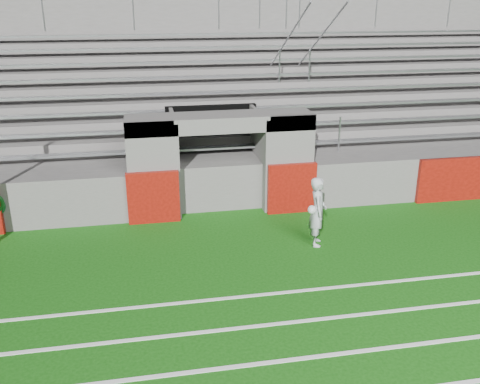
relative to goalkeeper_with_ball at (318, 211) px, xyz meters
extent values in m
plane|color=#114B0C|center=(-1.84, -0.97, -0.82)|extent=(90.00, 90.00, 0.00)
cube|color=white|center=(-1.84, -3.97, -0.81)|extent=(28.00, 0.09, 0.01)
cube|color=white|center=(-1.84, -2.97, -0.81)|extent=(28.00, 0.09, 0.01)
cube|color=white|center=(-1.84, -1.97, -0.81)|extent=(28.00, 0.09, 0.01)
cube|color=#585654|center=(-3.64, 2.53, 0.48)|extent=(1.20, 1.00, 2.60)
cube|color=#585654|center=(-0.04, 2.53, 0.48)|extent=(1.20, 1.00, 2.60)
cube|color=black|center=(-1.84, 4.23, 0.43)|extent=(2.60, 0.20, 2.50)
cube|color=#585654|center=(-2.99, 3.13, 0.43)|extent=(0.10, 2.20, 2.50)
cube|color=#585654|center=(-0.69, 3.13, 0.43)|extent=(0.10, 2.20, 2.50)
cube|color=#585654|center=(-1.84, 2.53, 1.58)|extent=(4.80, 1.00, 0.40)
cube|color=#585654|center=(-1.84, 6.38, 0.33)|extent=(26.00, 8.00, 0.20)
cube|color=#585654|center=(-1.84, 6.38, -0.29)|extent=(26.00, 8.00, 1.05)
cube|color=#630E08|center=(-3.64, 1.98, -0.14)|extent=(1.30, 0.15, 1.35)
cube|color=#630E08|center=(-0.04, 1.98, -0.14)|extent=(1.30, 0.15, 1.35)
cube|color=#630E08|center=(4.66, 1.98, -0.19)|extent=(2.20, 0.15, 1.25)
cube|color=gray|center=(-1.84, 3.46, 0.65)|extent=(23.00, 0.28, 0.06)
cube|color=#585654|center=(-1.84, 4.31, 0.62)|extent=(24.00, 0.75, 0.38)
cube|color=gray|center=(-1.84, 4.21, 1.03)|extent=(23.00, 0.28, 0.06)
cube|color=#585654|center=(-1.84, 5.06, 0.81)|extent=(24.00, 0.75, 0.76)
cube|color=gray|center=(-1.84, 4.96, 1.41)|extent=(23.00, 0.28, 0.06)
cube|color=#585654|center=(-1.84, 5.81, 1.00)|extent=(24.00, 0.75, 1.14)
cube|color=gray|center=(-1.84, 5.71, 1.79)|extent=(23.00, 0.28, 0.06)
cube|color=#585654|center=(-1.84, 6.56, 1.19)|extent=(24.00, 0.75, 1.52)
cube|color=gray|center=(-1.84, 6.46, 2.17)|extent=(23.00, 0.28, 0.06)
cube|color=#585654|center=(-1.84, 7.31, 1.38)|extent=(24.00, 0.75, 1.90)
cube|color=gray|center=(-1.84, 7.21, 2.55)|extent=(23.00, 0.28, 0.06)
cube|color=#585654|center=(-1.84, 8.06, 1.57)|extent=(24.00, 0.75, 2.28)
cube|color=gray|center=(-1.84, 7.96, 2.93)|extent=(23.00, 0.28, 0.06)
cube|color=#585654|center=(-1.84, 8.81, 1.76)|extent=(24.00, 0.75, 2.66)
cube|color=gray|center=(-1.84, 8.71, 3.31)|extent=(23.00, 0.28, 0.06)
cube|color=#585654|center=(-1.84, 9.48, 1.83)|extent=(26.00, 0.60, 5.29)
cylinder|color=#A5A8AD|center=(0.66, 3.18, 0.93)|extent=(0.05, 0.05, 1.00)
cylinder|color=#A5A8AD|center=(0.66, 6.18, 2.45)|extent=(0.05, 0.05, 1.00)
cylinder|color=#A5A8AD|center=(0.66, 9.18, 3.97)|extent=(0.05, 0.05, 1.00)
cylinder|color=#A5A8AD|center=(0.66, 6.18, 2.95)|extent=(0.05, 6.02, 3.08)
cylinder|color=#A5A8AD|center=(1.66, 3.18, 0.93)|extent=(0.05, 0.05, 1.00)
cylinder|color=#A5A8AD|center=(1.66, 6.18, 2.45)|extent=(0.05, 0.05, 1.00)
cylinder|color=#A5A8AD|center=(1.66, 9.18, 3.97)|extent=(0.05, 0.05, 1.00)
cylinder|color=#A5A8AD|center=(1.66, 6.18, 2.95)|extent=(0.05, 6.02, 3.08)
cylinder|color=#A5A8AD|center=(-6.84, 9.18, 4.02)|extent=(0.05, 0.05, 1.10)
cylinder|color=#A5A8AD|center=(-3.84, 9.18, 4.02)|extent=(0.05, 0.05, 1.10)
cylinder|color=#A5A8AD|center=(-0.84, 9.18, 4.02)|extent=(0.05, 0.05, 1.10)
cylinder|color=#A5A8AD|center=(2.16, 9.18, 4.02)|extent=(0.05, 0.05, 1.10)
cylinder|color=#A5A8AD|center=(5.16, 9.18, 4.02)|extent=(0.05, 0.05, 1.10)
cylinder|color=#A5A8AD|center=(8.16, 9.18, 4.02)|extent=(0.05, 0.05, 1.10)
imported|color=#A9AEB3|center=(0.00, 0.00, 0.00)|extent=(0.53, 0.68, 1.63)
sphere|color=silver|center=(-0.17, -0.10, 0.09)|extent=(0.20, 0.20, 0.20)
camera|label=1|loc=(-3.83, -10.73, 4.67)|focal=40.00mm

